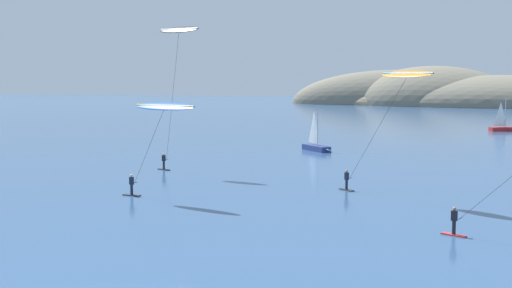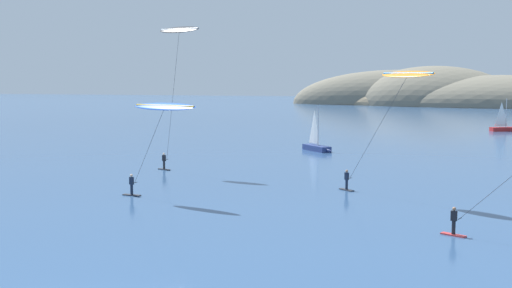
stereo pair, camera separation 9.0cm
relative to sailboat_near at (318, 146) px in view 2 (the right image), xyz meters
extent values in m
ellipsoid|color=#6B6656|center=(1.06, 150.79, -0.64)|extent=(75.05, 25.19, 24.26)
ellipsoid|color=#6B6656|center=(13.58, 149.71, -0.64)|extent=(56.45, 38.46, 26.83)
ellipsoid|color=#6B6656|center=(34.67, 143.58, -0.64)|extent=(76.13, 35.06, 20.49)
ellipsoid|color=#84755B|center=(13.62, 153.43, -0.64)|extent=(76.56, 39.62, 17.20)
cube|color=navy|center=(-0.21, 0.23, -0.29)|extent=(4.27, 4.49, 0.70)
cone|color=navy|center=(1.41, -1.55, -0.29)|extent=(1.95, 2.04, 0.67)
cylinder|color=#B2B2B7|center=(0.00, 0.00, 2.56)|extent=(0.12, 0.12, 5.00)
pyramid|color=white|center=(-0.61, 0.67, 2.38)|extent=(1.27, 1.38, 4.25)
cylinder|color=#A5A5AD|center=(-0.61, 0.67, 0.31)|extent=(1.27, 1.38, 0.08)
cube|color=#B22323|center=(25.80, 39.12, -0.29)|extent=(4.94, 3.29, 0.70)
cylinder|color=#B2B2B7|center=(26.07, 39.25, 2.56)|extent=(0.12, 0.12, 5.00)
pyramid|color=white|center=(25.25, 38.87, 2.38)|extent=(1.67, 0.83, 4.25)
cylinder|color=#A5A5AD|center=(25.25, 38.87, 0.31)|extent=(1.67, 0.83, 0.08)
cube|color=#2D2D33|center=(-8.60, -34.61, -0.60)|extent=(1.54, 0.57, 0.08)
cylinder|color=#192338|center=(-8.60, -34.61, -0.16)|extent=(0.22, 0.22, 0.80)
cube|color=#192338|center=(-8.60, -34.61, 0.54)|extent=(0.39, 0.30, 0.60)
sphere|color=beige|center=(-8.60, -34.61, 0.96)|extent=(0.22, 0.22, 0.22)
cylinder|color=black|center=(-8.27, -34.72, 0.42)|extent=(0.21, 0.53, 0.04)
ellipsoid|color=blue|center=(-5.19, -35.74, 6.47)|extent=(6.02, 2.92, 0.67)
cylinder|color=gold|center=(-5.19, -35.74, 6.52)|extent=(5.45, 1.95, 0.16)
cylinder|color=#333338|center=(-6.73, -35.23, 3.39)|extent=(3.10, 1.05, 5.96)
cube|color=red|center=(15.53, -41.20, -0.60)|extent=(1.51, 1.06, 0.08)
cylinder|color=black|center=(15.53, -41.20, -0.16)|extent=(0.22, 0.22, 0.80)
cube|color=black|center=(15.53, -41.20, 0.54)|extent=(0.39, 0.31, 0.60)
sphere|color=#9E7051|center=(15.53, -41.20, 0.96)|extent=(0.22, 0.22, 0.22)
cylinder|color=black|center=(15.86, -41.33, 0.42)|extent=(0.24, 0.53, 0.04)
cylinder|color=#333338|center=(18.21, -42.28, 2.91)|extent=(4.73, 1.93, 5.00)
cube|color=#2D2D33|center=(-12.00, -20.68, -0.60)|extent=(1.52, 1.04, 0.08)
cylinder|color=black|center=(-12.00, -20.68, -0.16)|extent=(0.22, 0.22, 0.80)
cube|color=black|center=(-12.00, -20.68, 0.54)|extent=(0.38, 0.28, 0.60)
sphere|color=beige|center=(-12.00, -20.68, 0.96)|extent=(0.22, 0.22, 0.22)
cylinder|color=black|center=(-11.66, -20.77, 0.42)|extent=(0.18, 0.54, 0.04)
ellipsoid|color=black|center=(-9.95, -21.21, 13.27)|extent=(4.80, 2.35, 0.83)
cylinder|color=white|center=(-9.95, -21.21, 13.32)|extent=(4.31, 1.25, 0.16)
cylinder|color=#333338|center=(-10.81, -20.99, 6.79)|extent=(1.74, 0.47, 12.76)
cube|color=#2D2D33|center=(7.40, -27.63, -0.60)|extent=(1.39, 1.30, 0.08)
cylinder|color=#192338|center=(7.40, -27.63, -0.16)|extent=(0.22, 0.22, 0.80)
cube|color=#192338|center=(7.40, -27.63, 0.54)|extent=(0.39, 0.36, 0.60)
sphere|color=#9E7051|center=(7.40, -27.63, 0.96)|extent=(0.22, 0.22, 0.22)
cylinder|color=black|center=(7.69, -27.83, 0.42)|extent=(0.35, 0.47, 0.04)
ellipsoid|color=orange|center=(12.25, -31.05, 8.87)|extent=(4.65, 3.83, 0.66)
cylinder|color=#0F7FE5|center=(12.25, -31.05, 8.92)|extent=(3.77, 2.72, 0.16)
cylinder|color=#333338|center=(9.97, -29.44, 4.60)|extent=(4.60, 3.25, 8.37)
camera|label=1|loc=(14.30, -79.95, 8.59)|focal=45.00mm
camera|label=2|loc=(14.38, -79.93, 8.59)|focal=45.00mm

